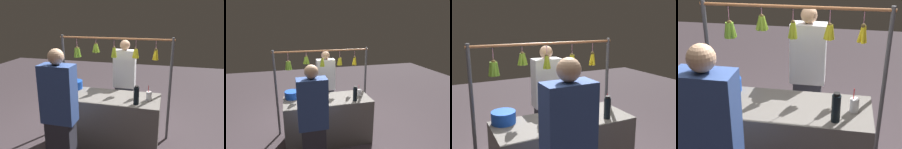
# 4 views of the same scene
# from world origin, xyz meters

# --- Properties ---
(ground_plane) EXTENTS (12.00, 12.00, 0.00)m
(ground_plane) POSITION_xyz_m (0.00, 0.00, 0.00)
(ground_plane) COLOR #40353A
(market_counter) EXTENTS (1.61, 0.66, 0.87)m
(market_counter) POSITION_xyz_m (0.00, 0.00, 0.44)
(market_counter) COLOR #66605B
(market_counter) RESTS_ON ground
(display_rack) EXTENTS (1.93, 0.14, 1.75)m
(display_rack) POSITION_xyz_m (0.05, -0.45, 1.24)
(display_rack) COLOR #4C4C51
(display_rack) RESTS_ON ground
(water_bottle) EXTENTS (0.08, 0.08, 0.27)m
(water_bottle) POSITION_xyz_m (-0.47, 0.20, 1.00)
(water_bottle) COLOR black
(water_bottle) RESTS_ON market_counter
(blue_bucket) EXTENTS (0.27, 0.27, 0.14)m
(blue_bucket) POSITION_xyz_m (0.64, -0.21, 0.94)
(blue_bucket) COLOR blue
(blue_bucket) RESTS_ON market_counter
(drink_cup) EXTENTS (0.08, 0.08, 0.22)m
(drink_cup) POSITION_xyz_m (-0.63, -0.00, 0.94)
(drink_cup) COLOR silver
(drink_cup) RESTS_ON market_counter
(vendor_person) EXTENTS (0.39, 0.21, 1.66)m
(vendor_person) POSITION_xyz_m (-0.12, -0.76, 0.82)
(vendor_person) COLOR #2D2D38
(vendor_person) RESTS_ON ground
(customer_person) EXTENTS (0.41, 0.22, 1.73)m
(customer_person) POSITION_xyz_m (0.38, 0.84, 0.86)
(customer_person) COLOR #2D2D38
(customer_person) RESTS_ON ground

